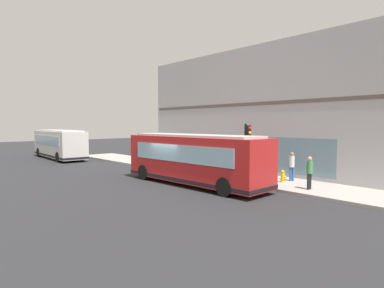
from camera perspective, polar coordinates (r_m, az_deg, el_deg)
The scene contains 11 objects.
ground at distance 20.31m, azimuth -3.44°, elevation -6.95°, with size 120.00×120.00×0.00m, color #262628.
sidewalk_curb at distance 23.41m, azimuth 5.39°, elevation -5.38°, with size 3.99×40.00×0.15m, color #9E9991.
building_corner at distance 27.70m, azimuth 13.58°, elevation 5.51°, with size 7.64×20.96×9.41m.
city_bus_nearside at distance 19.55m, azimuth 0.35°, elevation -2.75°, with size 2.85×10.11×3.07m.
city_bus_far_down_street at distance 37.21m, azimuth -22.53°, elevation -0.03°, with size 3.00×10.15×3.07m.
traffic_light_near_corner at distance 19.64m, azimuth 9.76°, elevation 0.43°, with size 0.32×0.49×3.58m.
fire_hydrant at distance 20.48m, azimuth 15.83°, elevation -5.54°, with size 0.35×0.35×0.74m.
pedestrian_near_hydrant at distance 28.66m, azimuth -3.87°, elevation -1.46°, with size 0.32×0.32×1.81m.
pedestrian_near_building_entrance at distance 18.57m, azimuth 20.14°, elevation -4.43°, with size 0.32×0.32×1.79m.
pedestrian_walking_along_curb at distance 22.44m, azimuth 8.07°, elevation -3.06°, with size 0.32×0.32×1.70m.
pedestrian_by_light_pole at distance 21.00m, azimuth 17.32°, elevation -3.47°, with size 0.32×0.32×1.80m.
Camera 1 is at (-12.51, -15.57, 3.69)m, focal length 30.02 mm.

